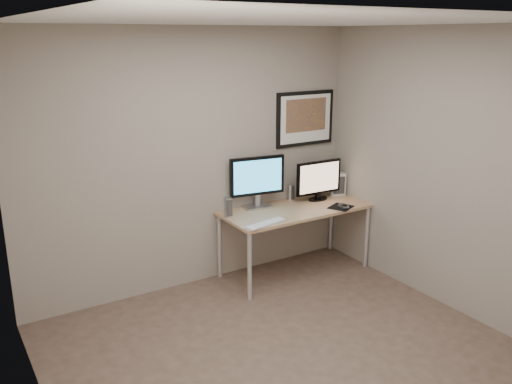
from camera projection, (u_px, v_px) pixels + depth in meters
floor at (291, 358)px, 4.37m from camera, size 3.60×3.60×0.00m
room at (262, 149)px, 4.28m from camera, size 3.60×3.60×3.60m
desk at (295, 214)px, 5.79m from camera, size 1.60×0.70×0.73m
framed_art at (305, 118)px, 5.97m from camera, size 0.75×0.04×0.60m
monitor_large at (257, 180)px, 5.72m from camera, size 0.61×0.24×0.56m
monitor_tv at (319, 179)px, 6.00m from camera, size 0.57×0.14×0.45m
speaker_left at (228, 207)px, 5.48m from camera, size 0.09×0.09×0.20m
speaker_right at (290, 192)px, 6.06m from camera, size 0.09×0.09×0.17m
keyboard at (266, 224)px, 5.28m from camera, size 0.49×0.21×0.02m
mousepad at (341, 207)px, 5.81m from camera, size 0.31×0.30×0.00m
mouse at (344, 205)px, 5.79m from camera, size 0.08×0.12×0.04m
fan_unit at (337, 184)px, 6.23m from camera, size 0.20×0.17×0.26m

